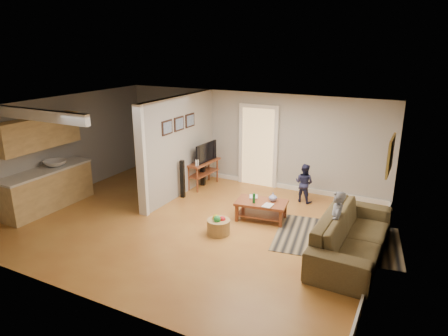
{
  "coord_description": "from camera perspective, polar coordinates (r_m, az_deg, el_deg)",
  "views": [
    {
      "loc": [
        4.2,
        -6.68,
        3.73
      ],
      "look_at": [
        0.4,
        0.74,
        1.1
      ],
      "focal_mm": 32.0,
      "sensor_mm": 36.0,
      "label": 1
    }
  ],
  "objects": [
    {
      "name": "ground",
      "position": [
        8.72,
        -4.6,
        -7.86
      ],
      "size": [
        7.5,
        7.5,
        0.0
      ],
      "primitive_type": "plane",
      "color": "#9A5727",
      "rests_on": "ground"
    },
    {
      "name": "room_shell",
      "position": [
        9.13,
        -9.12,
        2.87
      ],
      "size": [
        7.54,
        6.02,
        2.52
      ],
      "color": "#A3A19C",
      "rests_on": "ground"
    },
    {
      "name": "tv_console",
      "position": [
        10.66,
        -2.96,
        0.62
      ],
      "size": [
        0.5,
        1.14,
        0.96
      ],
      "rotation": [
        0.0,
        0.0,
        -0.07
      ],
      "color": "maroon",
      "rests_on": "ground"
    },
    {
      "name": "toy_basket",
      "position": [
        8.18,
        -0.78,
        -8.27
      ],
      "size": [
        0.47,
        0.47,
        0.42
      ],
      "color": "olive",
      "rests_on": "ground"
    },
    {
      "name": "child",
      "position": [
        7.81,
        15.28,
        -11.68
      ],
      "size": [
        0.39,
        0.5,
        1.22
      ],
      "primitive_type": "imported",
      "rotation": [
        0.0,
        0.0,
        -1.32
      ],
      "color": "slate",
      "rests_on": "ground"
    },
    {
      "name": "speaker_right",
      "position": [
        10.77,
        -3.05,
        0.37
      ],
      "size": [
        0.13,
        0.13,
        1.12
      ],
      "primitive_type": "cube",
      "rotation": [
        0.0,
        0.0,
        0.17
      ],
      "color": "black",
      "rests_on": "ground"
    },
    {
      "name": "toddler",
      "position": [
        10.02,
        11.2,
        -4.7
      ],
      "size": [
        0.53,
        0.45,
        0.96
      ],
      "primitive_type": "imported",
      "rotation": [
        0.0,
        0.0,
        2.93
      ],
      "color": "#212345",
      "rests_on": "ground"
    },
    {
      "name": "coffee_table",
      "position": [
        8.77,
        5.47,
        -5.35
      ],
      "size": [
        1.17,
        0.78,
        0.65
      ],
      "rotation": [
        0.0,
        0.0,
        0.14
      ],
      "color": "maroon",
      "rests_on": "ground"
    },
    {
      "name": "area_rug",
      "position": [
        8.33,
        15.81,
        -9.76
      ],
      "size": [
        2.62,
        2.09,
        0.01
      ],
      "primitive_type": "cube",
      "rotation": [
        0.0,
        0.0,
        0.15
      ],
      "color": "black",
      "rests_on": "ground"
    },
    {
      "name": "sofa",
      "position": [
        7.87,
        17.63,
        -11.68
      ],
      "size": [
        1.11,
        2.71,
        0.79
      ],
      "primitive_type": "imported",
      "rotation": [
        0.0,
        0.0,
        1.55
      ],
      "color": "#4D3C26",
      "rests_on": "ground"
    },
    {
      "name": "speaker_left",
      "position": [
        9.98,
        -5.96,
        -1.58
      ],
      "size": [
        0.11,
        0.11,
        0.97
      ],
      "primitive_type": "cube",
      "rotation": [
        0.0,
        0.0,
        0.1
      ],
      "color": "black",
      "rests_on": "ground"
    }
  ]
}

